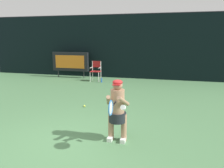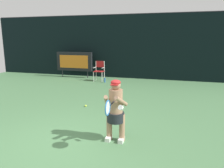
{
  "view_description": "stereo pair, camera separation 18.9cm",
  "coord_description": "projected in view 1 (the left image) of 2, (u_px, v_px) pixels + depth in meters",
  "views": [
    {
      "loc": [
        2.09,
        -3.96,
        2.3
      ],
      "look_at": [
        0.65,
        1.76,
        1.05
      ],
      "focal_mm": 34.8,
      "sensor_mm": 36.0,
      "label": 1
    },
    {
      "loc": [
        2.28,
        -3.92,
        2.3
      ],
      "look_at": [
        0.65,
        1.76,
        1.05
      ],
      "focal_mm": 34.8,
      "sensor_mm": 36.0,
      "label": 2
    }
  ],
  "objects": [
    {
      "name": "tennis_racket",
      "position": [
        111.0,
        108.0,
        4.26
      ],
      "size": [
        0.03,
        0.6,
        0.31
      ],
      "rotation": [
        0.0,
        0.0,
        0.16
      ],
      "color": "black"
    },
    {
      "name": "tennis_ball_loose",
      "position": [
        84.0,
        106.0,
        7.39
      ],
      "size": [
        0.07,
        0.07,
        0.07
      ],
      "color": "#CCDB3D",
      "rests_on": "ground"
    },
    {
      "name": "ground",
      "position": [
        60.0,
        150.0,
        4.56
      ],
      "size": [
        18.0,
        22.0,
        0.03
      ],
      "color": "#49764A"
    },
    {
      "name": "scoreboard",
      "position": [
        70.0,
        62.0,
        12.79
      ],
      "size": [
        2.2,
        0.21,
        1.5
      ],
      "color": "black",
      "rests_on": "ground"
    },
    {
      "name": "water_bottle",
      "position": [
        102.0,
        80.0,
        11.5
      ],
      "size": [
        0.07,
        0.07,
        0.27
      ],
      "color": "blue",
      "rests_on": "ground"
    },
    {
      "name": "tennis_player",
      "position": [
        117.0,
        109.0,
        4.84
      ],
      "size": [
        0.53,
        0.61,
        1.42
      ],
      "color": "white",
      "rests_on": "ground"
    },
    {
      "name": "backdrop_screen",
      "position": [
        130.0,
        47.0,
        12.43
      ],
      "size": [
        18.0,
        0.12,
        3.66
      ],
      "color": "black",
      "rests_on": "ground"
    },
    {
      "name": "umpire_chair",
      "position": [
        96.0,
        70.0,
        11.81
      ],
      "size": [
        0.52,
        0.44,
        1.08
      ],
      "color": "white",
      "rests_on": "ground"
    }
  ]
}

